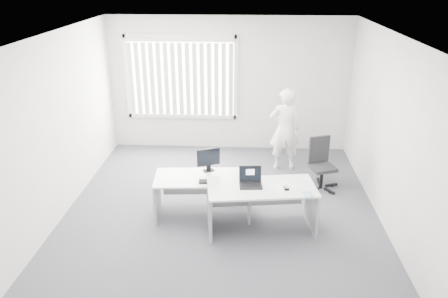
# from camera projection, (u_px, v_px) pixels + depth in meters

# --- Properties ---
(ground) EXTENTS (6.00, 6.00, 0.00)m
(ground) POSITION_uv_depth(u_px,v_px,m) (220.00, 219.00, 6.87)
(ground) COLOR #595961
(ground) RESTS_ON ground
(wall_back) EXTENTS (5.00, 0.02, 2.80)m
(wall_back) POSITION_uv_depth(u_px,v_px,m) (229.00, 85.00, 9.10)
(wall_back) COLOR silver
(wall_back) RESTS_ON ground
(wall_front) EXTENTS (5.00, 0.02, 2.80)m
(wall_front) POSITION_uv_depth(u_px,v_px,m) (197.00, 265.00, 3.56)
(wall_front) COLOR silver
(wall_front) RESTS_ON ground
(wall_left) EXTENTS (0.02, 6.00, 2.80)m
(wall_left) POSITION_uv_depth(u_px,v_px,m) (52.00, 132.00, 6.46)
(wall_left) COLOR silver
(wall_left) RESTS_ON ground
(wall_right) EXTENTS (0.02, 6.00, 2.80)m
(wall_right) POSITION_uv_depth(u_px,v_px,m) (395.00, 139.00, 6.20)
(wall_right) COLOR silver
(wall_right) RESTS_ON ground
(ceiling) EXTENTS (5.00, 6.00, 0.02)m
(ceiling) POSITION_uv_depth(u_px,v_px,m) (220.00, 37.00, 5.79)
(ceiling) COLOR white
(ceiling) RESTS_ON wall_back
(window) EXTENTS (2.32, 0.06, 1.76)m
(window) POSITION_uv_depth(u_px,v_px,m) (181.00, 78.00, 9.05)
(window) COLOR silver
(window) RESTS_ON wall_back
(blinds) EXTENTS (2.20, 0.10, 1.50)m
(blinds) POSITION_uv_depth(u_px,v_px,m) (181.00, 80.00, 9.01)
(blinds) COLOR silver
(blinds) RESTS_ON wall_back
(desk_near) EXTENTS (1.65, 0.94, 0.72)m
(desk_near) POSITION_uv_depth(u_px,v_px,m) (261.00, 199.00, 6.41)
(desk_near) COLOR white
(desk_near) RESTS_ON ground
(desk_far) EXTENTS (1.52, 0.80, 0.67)m
(desk_far) POSITION_uv_depth(u_px,v_px,m) (203.00, 188.00, 6.80)
(desk_far) COLOR white
(desk_far) RESTS_ON ground
(office_chair) EXTENTS (0.67, 0.67, 0.93)m
(office_chair) POSITION_uv_depth(u_px,v_px,m) (321.00, 172.00, 7.76)
(office_chair) COLOR black
(office_chair) RESTS_ON ground
(person) EXTENTS (0.61, 0.42, 1.61)m
(person) POSITION_uv_depth(u_px,v_px,m) (285.00, 129.00, 8.31)
(person) COLOR white
(person) RESTS_ON ground
(laptop) EXTENTS (0.35, 0.31, 0.26)m
(laptop) POSITION_uv_depth(u_px,v_px,m) (251.00, 178.00, 6.29)
(laptop) COLOR black
(laptop) RESTS_ON desk_near
(paper_sheet) EXTENTS (0.40, 0.37, 0.00)m
(paper_sheet) POSITION_uv_depth(u_px,v_px,m) (282.00, 187.00, 6.32)
(paper_sheet) COLOR white
(paper_sheet) RESTS_ON desk_near
(mouse) EXTENTS (0.08, 0.12, 0.05)m
(mouse) POSITION_uv_depth(u_px,v_px,m) (286.00, 188.00, 6.25)
(mouse) COLOR silver
(mouse) RESTS_ON paper_sheet
(booklet) EXTENTS (0.16, 0.21, 0.01)m
(booklet) POSITION_uv_depth(u_px,v_px,m) (308.00, 194.00, 6.11)
(booklet) COLOR white
(booklet) RESTS_ON desk_near
(keyboard) EXTENTS (0.41, 0.15, 0.02)m
(keyboard) POSITION_uv_depth(u_px,v_px,m) (213.00, 182.00, 6.56)
(keyboard) COLOR black
(keyboard) RESTS_ON desk_far
(monitor) EXTENTS (0.39, 0.25, 0.38)m
(monitor) POSITION_uv_depth(u_px,v_px,m) (208.00, 160.00, 6.86)
(monitor) COLOR black
(monitor) RESTS_ON desk_far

